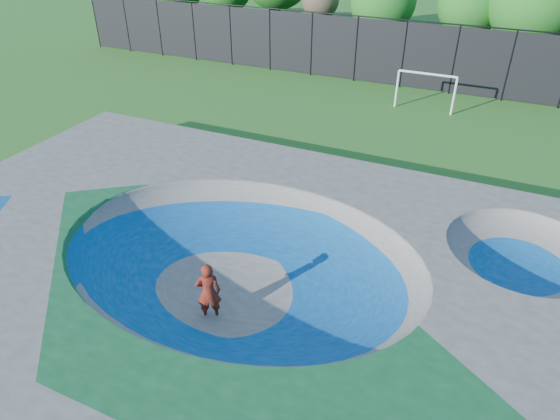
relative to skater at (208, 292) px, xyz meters
The scene contains 6 objects.
ground 1.71m from the skater, 81.84° to the left, with size 120.00×120.00×0.00m, color #26621B.
skate_deck 1.44m from the skater, 81.84° to the left, with size 22.00×14.00×1.50m, color gray.
skater is the anchor object (origin of this frame).
skateboard 0.91m from the skater, ahead, with size 0.78×0.22×0.05m, color black.
soccer_goal 19.02m from the skater, 83.06° to the left, with size 3.22×0.12×2.12m.
fence 22.45m from the skater, 89.48° to the left, with size 48.09×0.09×4.04m.
Camera 1 is at (5.88, -10.04, 10.07)m, focal length 32.00 mm.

